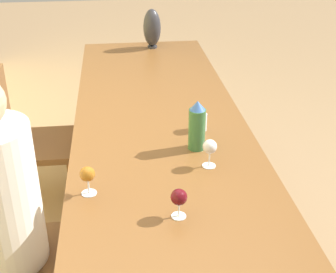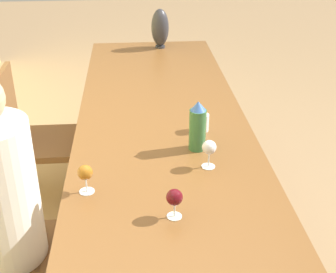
{
  "view_description": "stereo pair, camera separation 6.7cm",
  "coord_description": "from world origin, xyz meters",
  "px_view_note": "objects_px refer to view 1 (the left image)",
  "views": [
    {
      "loc": [
        -2.04,
        0.21,
        1.85
      ],
      "look_at": [
        -0.21,
        0.0,
        0.88
      ],
      "focal_mm": 50.0,
      "sensor_mm": 36.0,
      "label": 1
    },
    {
      "loc": [
        -2.04,
        0.15,
        1.85
      ],
      "look_at": [
        -0.21,
        0.0,
        0.88
      ],
      "focal_mm": 50.0,
      "sensor_mm": 36.0,
      "label": 2
    }
  ],
  "objects_px": {
    "wine_glass_1": "(210,148)",
    "chair_far": "(27,138)",
    "water_tumbler": "(200,122)",
    "vase": "(152,28)",
    "wine_glass_3": "(179,198)",
    "wine_glass_0": "(87,175)",
    "person_near": "(4,214)",
    "water_bottle": "(197,126)"
  },
  "relations": [
    {
      "from": "person_near",
      "to": "wine_glass_0",
      "type": "bearing_deg",
      "value": -92.99
    },
    {
      "from": "water_bottle",
      "to": "vase",
      "type": "height_order",
      "value": "vase"
    },
    {
      "from": "wine_glass_0",
      "to": "wine_glass_1",
      "type": "xyz_separation_m",
      "value": [
        0.15,
        -0.52,
        0.01
      ]
    },
    {
      "from": "water_tumbler",
      "to": "wine_glass_0",
      "type": "height_order",
      "value": "wine_glass_0"
    },
    {
      "from": "water_tumbler",
      "to": "wine_glass_1",
      "type": "height_order",
      "value": "wine_glass_1"
    },
    {
      "from": "vase",
      "to": "chair_far",
      "type": "distance_m",
      "value": 1.28
    },
    {
      "from": "water_tumbler",
      "to": "wine_glass_0",
      "type": "xyz_separation_m",
      "value": [
        -0.5,
        0.54,
        0.04
      ]
    },
    {
      "from": "wine_glass_3",
      "to": "wine_glass_0",
      "type": "bearing_deg",
      "value": 60.64
    },
    {
      "from": "vase",
      "to": "person_near",
      "type": "relative_size",
      "value": 0.23
    },
    {
      "from": "water_tumbler",
      "to": "person_near",
      "type": "bearing_deg",
      "value": 118.38
    },
    {
      "from": "wine_glass_0",
      "to": "wine_glass_3",
      "type": "xyz_separation_m",
      "value": [
        -0.19,
        -0.34,
        -0.0
      ]
    },
    {
      "from": "wine_glass_3",
      "to": "vase",
      "type": "bearing_deg",
      "value": -2.3
    },
    {
      "from": "water_tumbler",
      "to": "vase",
      "type": "bearing_deg",
      "value": 4.92
    },
    {
      "from": "water_bottle",
      "to": "person_near",
      "type": "xyz_separation_m",
      "value": [
        -0.3,
        0.84,
        -0.2
      ]
    },
    {
      "from": "water_bottle",
      "to": "wine_glass_1",
      "type": "distance_m",
      "value": 0.17
    },
    {
      "from": "wine_glass_0",
      "to": "wine_glass_1",
      "type": "relative_size",
      "value": 0.95
    },
    {
      "from": "vase",
      "to": "wine_glass_0",
      "type": "distance_m",
      "value": 1.95
    },
    {
      "from": "wine_glass_0",
      "to": "person_near",
      "type": "relative_size",
      "value": 0.1
    },
    {
      "from": "water_tumbler",
      "to": "chair_far",
      "type": "distance_m",
      "value": 1.16
    },
    {
      "from": "wine_glass_0",
      "to": "wine_glass_1",
      "type": "distance_m",
      "value": 0.54
    },
    {
      "from": "wine_glass_0",
      "to": "wine_glass_3",
      "type": "distance_m",
      "value": 0.38
    },
    {
      "from": "wine_glass_0",
      "to": "chair_far",
      "type": "height_order",
      "value": "chair_far"
    },
    {
      "from": "vase",
      "to": "wine_glass_0",
      "type": "relative_size",
      "value": 2.4
    },
    {
      "from": "vase",
      "to": "person_near",
      "type": "xyz_separation_m",
      "value": [
        -1.88,
        0.77,
        -0.24
      ]
    },
    {
      "from": "wine_glass_3",
      "to": "water_bottle",
      "type": "bearing_deg",
      "value": -16.85
    },
    {
      "from": "water_tumbler",
      "to": "vase",
      "type": "height_order",
      "value": "vase"
    },
    {
      "from": "wine_glass_0",
      "to": "vase",
      "type": "bearing_deg",
      "value": -12.44
    },
    {
      "from": "water_bottle",
      "to": "wine_glass_0",
      "type": "distance_m",
      "value": 0.58
    },
    {
      "from": "vase",
      "to": "water_tumbler",
      "type": "bearing_deg",
      "value": -175.08
    },
    {
      "from": "water_tumbler",
      "to": "chair_far",
      "type": "xyz_separation_m",
      "value": [
        0.54,
        0.97,
        -0.32
      ]
    },
    {
      "from": "water_bottle",
      "to": "chair_far",
      "type": "relative_size",
      "value": 0.26
    },
    {
      "from": "wine_glass_1",
      "to": "water_bottle",
      "type": "bearing_deg",
      "value": 9.69
    },
    {
      "from": "water_tumbler",
      "to": "wine_glass_3",
      "type": "xyz_separation_m",
      "value": [
        -0.69,
        0.2,
        0.04
      ]
    },
    {
      "from": "wine_glass_1",
      "to": "chair_far",
      "type": "relative_size",
      "value": 0.14
    },
    {
      "from": "water_tumbler",
      "to": "wine_glass_3",
      "type": "relative_size",
      "value": 0.74
    },
    {
      "from": "vase",
      "to": "chair_far",
      "type": "height_order",
      "value": "vase"
    },
    {
      "from": "person_near",
      "to": "vase",
      "type": "bearing_deg",
      "value": -22.22
    },
    {
      "from": "water_tumbler",
      "to": "wine_glass_0",
      "type": "bearing_deg",
      "value": 132.74
    },
    {
      "from": "wine_glass_3",
      "to": "chair_far",
      "type": "relative_size",
      "value": 0.13
    },
    {
      "from": "wine_glass_1",
      "to": "wine_glass_3",
      "type": "bearing_deg",
      "value": 151.94
    },
    {
      "from": "person_near",
      "to": "wine_glass_1",
      "type": "bearing_deg",
      "value": -81.33
    },
    {
      "from": "wine_glass_1",
      "to": "wine_glass_0",
      "type": "bearing_deg",
      "value": 106.23
    }
  ]
}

